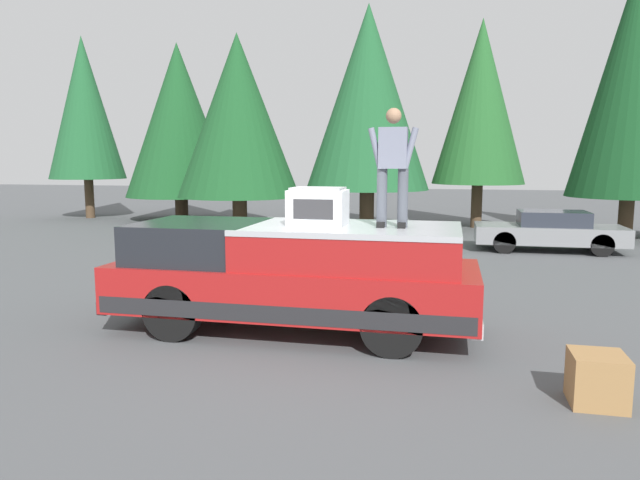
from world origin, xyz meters
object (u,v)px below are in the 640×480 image
person_on_truck_bed (393,164)px  parked_car_grey (549,231)px  pickup_truck (294,275)px  compressor_unit (318,206)px  wooden_crate (597,379)px

person_on_truck_bed → parked_car_grey: 10.12m
pickup_truck → person_on_truck_bed: (-0.05, -1.48, 1.68)m
person_on_truck_bed → pickup_truck: bearing=88.2°
pickup_truck → parked_car_grey: 10.52m
compressor_unit → person_on_truck_bed: bearing=-92.9°
pickup_truck → parked_car_grey: pickup_truck is taller
pickup_truck → person_on_truck_bed: 2.24m
pickup_truck → wooden_crate: 4.39m
compressor_unit → wooden_crate: (-1.94, -3.52, -1.65)m
parked_car_grey → wooden_crate: (-11.12, 1.22, -0.30)m
compressor_unit → wooden_crate: size_ratio=1.50×
compressor_unit → parked_car_grey: size_ratio=0.20×
person_on_truck_bed → wooden_crate: size_ratio=3.02×
pickup_truck → compressor_unit: size_ratio=6.60×
pickup_truck → wooden_crate: (-1.93, -3.90, -0.59)m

